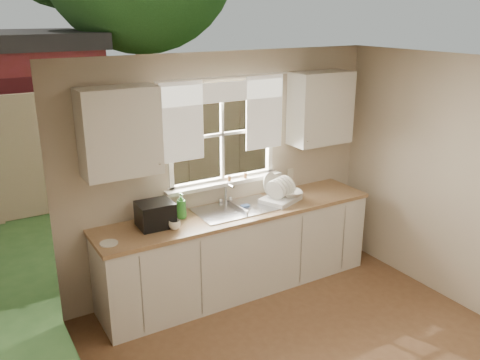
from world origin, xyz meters
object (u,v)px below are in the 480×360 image
cup (175,225)px  black_appliance (155,214)px  dish_rack (280,194)px  soap_bottle_a (181,206)px

cup → black_appliance: 0.22m
dish_rack → black_appliance: size_ratio=1.51×
soap_bottle_a → dish_rack: bearing=-2.2°
cup → black_appliance: (-0.13, 0.16, 0.08)m
dish_rack → cup: bearing=-175.5°
cup → dish_rack: bearing=-6.9°
soap_bottle_a → cup: (-0.17, -0.22, -0.09)m
soap_bottle_a → cup: soap_bottle_a is taller
dish_rack → black_appliance: bearing=177.5°
dish_rack → soap_bottle_a: (-1.11, 0.12, 0.05)m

